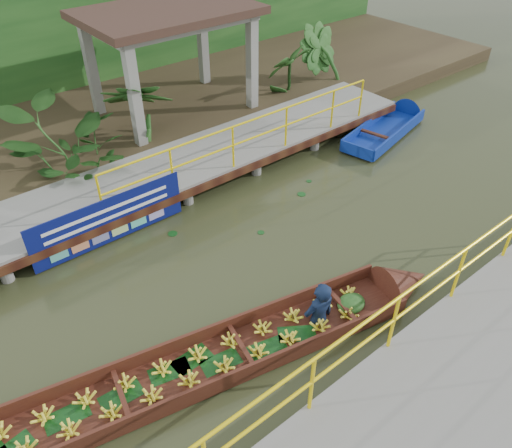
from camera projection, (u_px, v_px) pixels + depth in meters
ground at (223, 287)px, 9.18m from camera, size 80.00×80.00×0.00m
land_strip at (61, 132)px, 13.67m from camera, size 30.00×8.00×0.45m
far_dock at (131, 187)px, 11.01m from camera, size 16.00×2.06×1.66m
near_dock at (459, 406)px, 6.91m from camera, size 18.00×2.40×1.73m
pavilion at (168, 23)px, 12.86m from camera, size 4.40×3.00×3.00m
foliage_backdrop at (12, 44)px, 14.13m from camera, size 30.00×0.80×4.00m
vendor_boat at (204, 361)px, 7.61m from camera, size 9.49×2.88×2.02m
moored_blue_boat at (398, 120)px, 14.38m from camera, size 3.78×1.74×0.87m
blue_banner at (110, 220)px, 9.90m from camera, size 3.23×0.04×1.01m
tropical_plants at (132, 108)px, 12.23m from camera, size 14.44×1.44×1.80m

